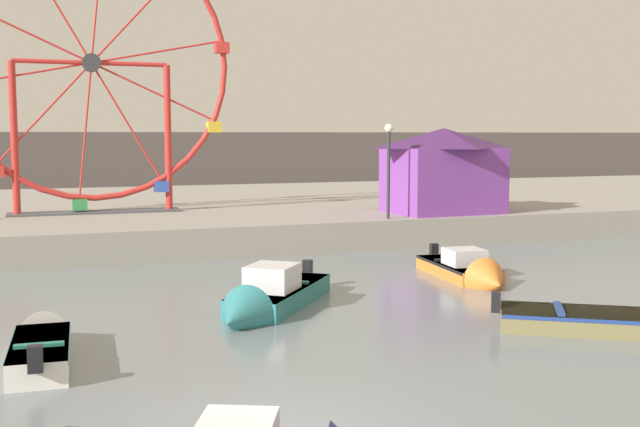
# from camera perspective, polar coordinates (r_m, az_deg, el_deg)

# --- Properties ---
(quay_promenade) EXTENTS (110.00, 22.04, 1.10)m
(quay_promenade) POSITION_cam_1_polar(r_m,az_deg,el_deg) (36.44, -15.13, -0.10)
(quay_promenade) COLOR gray
(quay_promenade) RESTS_ON ground_plane
(distant_town_skyline) EXTENTS (140.00, 3.00, 4.40)m
(distant_town_skyline) POSITION_cam_1_polar(r_m,az_deg,el_deg) (60.99, -17.23, 3.71)
(distant_town_skyline) COLOR #564C47
(distant_town_skyline) RESTS_ON ground_plane
(motorboat_teal_painted) EXTENTS (4.16, 4.78, 1.49)m
(motorboat_teal_painted) POSITION_cam_1_polar(r_m,az_deg,el_deg) (18.39, -3.97, -6.31)
(motorboat_teal_painted) COLOR teal
(motorboat_teal_painted) RESTS_ON ground_plane
(motorboat_white_red_stripe) EXTENTS (1.17, 3.87, 1.04)m
(motorboat_white_red_stripe) POSITION_cam_1_polar(r_m,az_deg,el_deg) (15.64, -19.88, -9.11)
(motorboat_white_red_stripe) COLOR silver
(motorboat_white_red_stripe) RESTS_ON ground_plane
(motorboat_orange_hull) EXTENTS (1.63, 4.51, 1.30)m
(motorboat_orange_hull) POSITION_cam_1_polar(r_m,az_deg,el_deg) (22.66, 11.00, -4.23)
(motorboat_orange_hull) COLOR orange
(motorboat_orange_hull) RESTS_ON ground_plane
(motorboat_olive_wood) EXTENTS (4.30, 3.47, 1.39)m
(motorboat_olive_wood) POSITION_cam_1_polar(r_m,az_deg,el_deg) (17.77, 21.40, -7.47)
(motorboat_olive_wood) COLOR olive
(motorboat_olive_wood) RESTS_ON ground_plane
(ferris_wheel_red_frame) EXTENTS (10.93, 1.20, 11.30)m
(ferris_wheel_red_frame) POSITION_cam_1_polar(r_m,az_deg,el_deg) (31.82, -16.54, 10.25)
(ferris_wheel_red_frame) COLOR red
(ferris_wheel_red_frame) RESTS_ON quay_promenade
(carnival_booth_purple_stall) EXTENTS (4.67, 3.66, 3.36)m
(carnival_booth_purple_stall) POSITION_cam_1_polar(r_m,az_deg,el_deg) (31.11, 9.09, 3.28)
(carnival_booth_purple_stall) COLOR purple
(carnival_booth_purple_stall) RESTS_ON quay_promenade
(promenade_lamp_near) EXTENTS (0.32, 0.32, 3.50)m
(promenade_lamp_near) POSITION_cam_1_polar(r_m,az_deg,el_deg) (28.49, 5.10, 4.27)
(promenade_lamp_near) COLOR #2D2D33
(promenade_lamp_near) RESTS_ON quay_promenade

